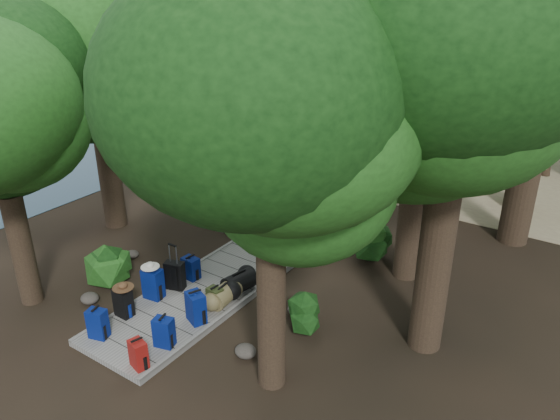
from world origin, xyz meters
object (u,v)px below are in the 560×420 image
Objects in this scene: backpack_left_d at (191,267)px; backpack_right_d at (215,296)px; backpack_right_a at (138,353)px; duffel_right_khaki at (223,295)px; duffel_right_black at (239,282)px; backpack_left_c at (153,282)px; backpack_right_b at (164,331)px; backpack_right_c at (196,306)px; suitcase_on_boardwalk at (175,275)px; backpack_left_a at (98,322)px; backpack_left_b at (123,301)px; sun_lounger at (510,160)px; kayak at (333,133)px; lone_suitcase_on_sand at (393,162)px.

backpack_left_d is 1.36m from backpack_right_d.
backpack_right_d is at bearing 108.19° from backpack_right_a.
duffel_right_black is at bearing 85.94° from duffel_right_khaki.
backpack_right_b is (1.39, -1.06, -0.05)m from backpack_left_c.
suitcase_on_boardwalk is at bearing 174.94° from backpack_right_c.
backpack_left_a is at bearing -126.14° from duffel_right_khaki.
backpack_right_d is (-0.02, 0.61, -0.11)m from backpack_right_c.
backpack_right_c is at bearing 27.53° from backpack_left_b.
backpack_left_c is 1.08m from backpack_left_d.
backpack_right_d is at bearing -21.06° from suitcase_on_boardwalk.
backpack_right_a is 0.83× the size of duffel_right_black.
backpack_right_a is 15.41m from sun_lounger.
backpack_right_d is 0.78× the size of duffel_right_khaki.
backpack_left_d reaches higher than sun_lounger.
kayak is (-3.00, 12.18, -0.22)m from backpack_left_d.
sun_lounger is (4.39, 13.37, -0.17)m from backpack_left_c.
backpack_right_d is 13.23m from sun_lounger.
backpack_left_d is at bearing 161.00° from backpack_right_d.
backpack_right_a reaches higher than lone_suitcase_on_sand.
backpack_right_b reaches higher than duffel_right_khaki.
suitcase_on_boardwalk is 0.20× the size of kayak.
duffel_right_black is at bearing 33.78° from backpack_left_c.
backpack_left_b is 0.83m from backpack_left_c.
lone_suitcase_on_sand is 4.58m from kayak.
suitcase_on_boardwalk is (0.13, 0.54, -0.06)m from backpack_left_c.
backpack_left_a is at bearing -103.39° from duffel_right_black.
backpack_left_d is at bearing 130.78° from backpack_right_a.
backpack_left_b is at bearing -89.75° from backpack_left_d.
kayak is at bearing 84.84° from suitcase_on_boardwalk.
backpack_right_c is at bearing -100.74° from duffel_right_khaki.
kayak is at bearing 108.23° from backpack_left_d.
lone_suitcase_on_sand is at bearing 107.83° from backpack_right_a.
backpack_left_c is 1.55× the size of backpack_right_d.
duffel_right_black is (0.05, 0.76, -0.02)m from backpack_right_d.
backpack_left_c is at bearing 78.52° from backpack_left_a.
backpack_right_d is at bearing 43.48° from backpack_left_a.
kayak is (-2.86, 14.08, -0.27)m from backpack_left_b.
backpack_left_b is at bearing 155.00° from backpack_right_b.
kayak is (-4.30, 12.60, -0.15)m from duffel_right_khaki.
backpack_right_a is at bearing -31.86° from backpack_left_b.
backpack_left_a is 2.67m from backpack_left_d.
backpack_right_a is at bearing -100.81° from backpack_right_b.
suitcase_on_boardwalk is (-1.32, 2.30, 0.03)m from backpack_right_a.
backpack_right_d is at bearing -20.86° from backpack_left_d.
backpack_right_b is 0.20× the size of kayak.
backpack_left_a is 2.60m from duffel_right_khaki.
backpack_left_b is 1.90m from backpack_left_d.
backpack_right_d is (1.22, 2.09, -0.09)m from backpack_left_a.
backpack_right_a reaches higher than duffel_right_khaki.
backpack_left_c reaches higher than backpack_left_b.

